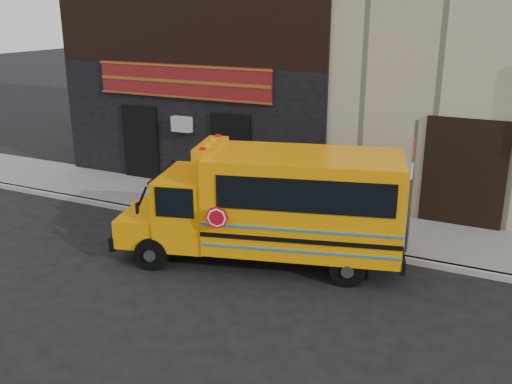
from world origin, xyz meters
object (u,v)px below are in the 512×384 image
at_px(school_bus, 276,203).
at_px(cyclist, 236,219).
at_px(bicycle, 230,238).
at_px(sign_pole, 411,185).

xyz_separation_m(school_bus, cyclist, (-1.02, -0.16, -0.52)).
distance_m(school_bus, cyclist, 1.15).
distance_m(bicycle, cyclist, 0.51).
bearing_deg(school_bus, sign_pole, 29.95).
height_order(sign_pole, bicycle, sign_pole).
bearing_deg(cyclist, bicycle, 134.22).
bearing_deg(sign_pole, bicycle, -154.76).
xyz_separation_m(school_bus, bicycle, (-1.14, -0.24, -1.01)).
xyz_separation_m(sign_pole, cyclist, (-3.84, -1.79, -0.91)).
relative_size(school_bus, bicycle, 4.32).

